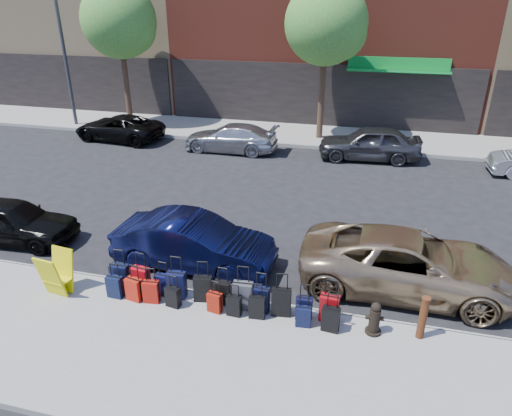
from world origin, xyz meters
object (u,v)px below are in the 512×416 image
(car_near_0, at_px, (12,221))
(car_near_1, at_px, (194,243))
(tree_left, at_px, (122,23))
(fire_hydrant, at_px, (375,319))
(car_far_1, at_px, (231,138))
(bollard, at_px, (423,317))
(car_far_2, at_px, (370,143))
(car_far_0, at_px, (119,128))
(car_near_2, at_px, (409,263))
(tree_center, at_px, (329,26))
(streetlight, at_px, (65,38))
(suitcase_front_5, at_px, (222,292))
(display_rack, at_px, (57,274))

(car_near_0, height_order, car_near_1, car_near_1)
(tree_left, xyz_separation_m, fire_hydrant, (13.33, -14.46, -4.91))
(car_near_0, distance_m, car_far_1, 10.57)
(bollard, height_order, car_far_2, car_far_2)
(fire_hydrant, xyz_separation_m, car_near_1, (-4.72, 1.77, 0.21))
(car_far_0, bearing_deg, car_near_2, 59.13)
(bollard, bearing_deg, fire_hydrant, -174.17)
(tree_left, relative_size, tree_center, 1.00)
(streetlight, height_order, car_near_2, streetlight)
(car_near_0, xyz_separation_m, car_far_2, (9.98, 10.25, 0.10))
(car_near_0, bearing_deg, tree_center, -34.50)
(car_far_0, bearing_deg, car_far_2, 95.40)
(bollard, distance_m, car_far_0, 18.18)
(tree_left, distance_m, suitcase_front_5, 18.08)
(fire_hydrant, bearing_deg, car_far_1, 116.86)
(bollard, height_order, car_far_0, car_far_0)
(car_near_1, bearing_deg, tree_center, -6.39)
(car_far_1, bearing_deg, suitcase_front_5, 16.65)
(tree_left, height_order, car_far_0, tree_left)
(car_far_0, bearing_deg, tree_center, 109.22)
(display_rack, distance_m, car_near_2, 8.47)
(streetlight, xyz_separation_m, fire_hydrant, (16.27, -13.76, -4.16))
(streetlight, bearing_deg, display_rack, -57.78)
(suitcase_front_5, relative_size, bollard, 0.94)
(suitcase_front_5, relative_size, fire_hydrant, 1.23)
(tree_center, bearing_deg, car_far_1, -144.78)
(car_far_2, bearing_deg, car_near_1, -27.41)
(car_near_2, bearing_deg, fire_hydrant, 161.41)
(suitcase_front_5, relative_size, car_near_2, 0.18)
(car_far_2, bearing_deg, car_near_2, 2.13)
(tree_left, relative_size, display_rack, 6.69)
(car_far_0, bearing_deg, streetlight, -111.09)
(tree_left, height_order, suitcase_front_5, tree_left)
(fire_hydrant, xyz_separation_m, car_far_0, (-12.77, 12.02, 0.13))
(suitcase_front_5, bearing_deg, car_far_2, 79.23)
(bollard, bearing_deg, car_near_2, 95.78)
(car_far_0, height_order, car_far_2, car_far_2)
(car_far_2, bearing_deg, bollard, 1.93)
(tree_left, bearing_deg, fire_hydrant, -47.34)
(display_rack, xyz_separation_m, car_near_2, (8.09, 2.50, 0.04))
(tree_center, bearing_deg, tree_left, 180.00)
(tree_left, xyz_separation_m, display_rack, (5.98, -14.86, -4.73))
(tree_left, distance_m, fire_hydrant, 20.27)
(tree_left, xyz_separation_m, car_far_0, (0.56, -2.44, -4.78))
(suitcase_front_5, relative_size, car_far_2, 0.21)
(fire_hydrant, relative_size, car_near_1, 0.18)
(streetlight, bearing_deg, car_near_0, -64.12)
(car_near_0, xyz_separation_m, car_near_2, (11.19, 0.33, 0.08))
(fire_hydrant, xyz_separation_m, display_rack, (-7.34, -0.40, 0.19))
(tree_left, height_order, car_near_0, tree_left)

